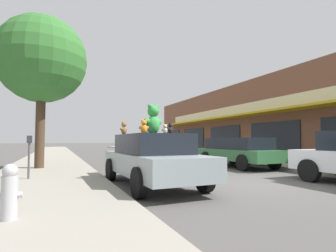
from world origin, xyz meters
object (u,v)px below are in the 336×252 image
object	(u,v)px
teddy_bear_black	(170,128)
teddy_bear_cream	(165,129)
fire_hydrant	(10,192)
teddy_bear_brown	(124,128)
teddy_bear_teal	(147,130)
street_tree	(42,60)
plush_art_car	(152,158)
parked_car_far_center	(237,151)
parking_meter	(29,151)
teddy_bear_orange	(144,127)
teddy_bear_pink	(150,130)
teddy_bear_giant	(153,120)

from	to	relation	value
teddy_bear_black	teddy_bear_cream	bearing A→B (deg)	-137.89
teddy_bear_black	fire_hydrant	xyz separation A→B (m)	(-3.31, -1.87, -1.04)
teddy_bear_brown	fire_hydrant	distance (m)	4.21
teddy_bear_teal	street_tree	world-z (taller)	street_tree
plush_art_car	fire_hydrant	xyz separation A→B (m)	(-3.05, -2.57, -0.24)
parked_car_far_center	parking_meter	distance (m)	8.76
plush_art_car	fire_hydrant	bearing A→B (deg)	-141.42
plush_art_car	teddy_bear_orange	xyz separation A→B (m)	(-0.38, -0.47, 0.84)
teddy_bear_pink	teddy_bear_black	bearing A→B (deg)	63.99
teddy_bear_pink	plush_art_car	bearing A→B (deg)	44.95
parking_meter	teddy_bear_black	bearing A→B (deg)	-36.31
teddy_bear_giant	parked_car_far_center	size ratio (longest dim) A/B	0.18
teddy_bear_cream	street_tree	world-z (taller)	street_tree
teddy_bear_orange	street_tree	size ratio (longest dim) A/B	0.06
teddy_bear_brown	parking_meter	xyz separation A→B (m)	(-2.57, 1.14, -0.67)
teddy_bear_pink	parking_meter	world-z (taller)	teddy_bear_pink
parking_meter	plush_art_car	bearing A→B (deg)	-29.93
teddy_bear_cream	teddy_bear_pink	size ratio (longest dim) A/B	0.86
teddy_bear_brown	teddy_bear_orange	xyz separation A→B (m)	(0.25, -1.17, -0.01)
street_tree	parking_meter	size ratio (longest dim) A/B	4.99
teddy_bear_orange	teddy_bear_teal	size ratio (longest dim) A/B	1.06
teddy_bear_giant	teddy_bear_teal	xyz separation A→B (m)	(0.18, 1.13, -0.24)
parked_car_far_center	parking_meter	world-z (taller)	parking_meter
teddy_bear_black	parked_car_far_center	xyz separation A→B (m)	(5.18, 3.97, -0.79)
fire_hydrant	teddy_bear_giant	bearing A→B (deg)	39.46
plush_art_car	teddy_bear_brown	size ratio (longest dim) A/B	12.11
teddy_bear_giant	teddy_bear_orange	bearing A→B (deg)	25.85
teddy_bear_teal	teddy_bear_giant	bearing A→B (deg)	101.91
teddy_bear_giant	teddy_bear_brown	size ratio (longest dim) A/B	2.21
teddy_bear_giant	street_tree	world-z (taller)	street_tree
teddy_bear_cream	teddy_bear_pink	bearing A→B (deg)	-48.82
parked_car_far_center	fire_hydrant	xyz separation A→B (m)	(-8.49, -5.84, -0.25)
teddy_bear_orange	teddy_bear_pink	distance (m)	1.26
teddy_bear_giant	teddy_bear_teal	bearing A→B (deg)	-120.03
plush_art_car	teddy_bear_giant	size ratio (longest dim) A/B	5.47
teddy_bear_brown	teddy_bear_black	world-z (taller)	teddy_bear_brown
teddy_bear_teal	street_tree	distance (m)	6.00
teddy_bear_teal	teddy_bear_pink	xyz separation A→B (m)	(-0.02, -0.43, -0.01)
plush_art_car	parking_meter	bearing A→B (deg)	148.52
teddy_bear_brown	teddy_bear_pink	bearing A→B (deg)	142.64
teddy_bear_orange	parking_meter	size ratio (longest dim) A/B	0.29
plush_art_car	teddy_bear_black	size ratio (longest dim) A/B	16.24
street_tree	fire_hydrant	world-z (taller)	street_tree
teddy_bear_pink	fire_hydrant	bearing A→B (deg)	15.69
teddy_bear_teal	fire_hydrant	size ratio (longest dim) A/B	0.44
teddy_bear_giant	teddy_bear_orange	size ratio (longest dim) A/B	2.28
parked_car_far_center	teddy_bear_teal	bearing A→B (deg)	-157.40
teddy_bear_cream	fire_hydrant	world-z (taller)	teddy_bear_cream
plush_art_car	teddy_bear_black	distance (m)	1.10
teddy_bear_brown	teddy_bear_cream	distance (m)	1.34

